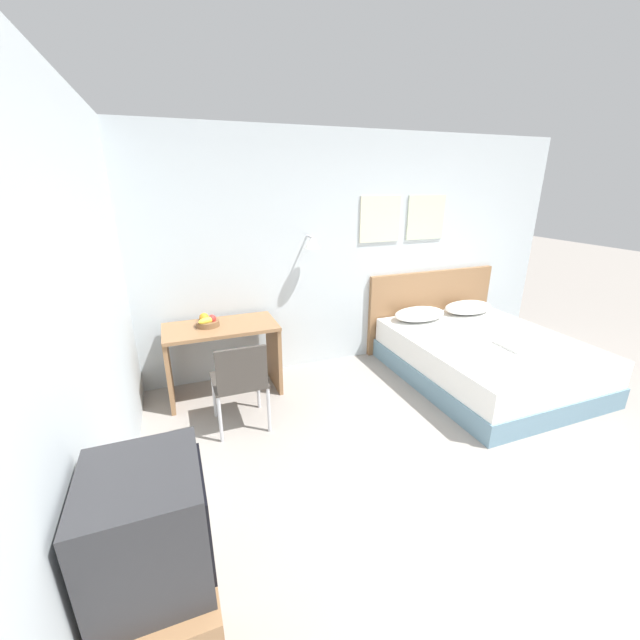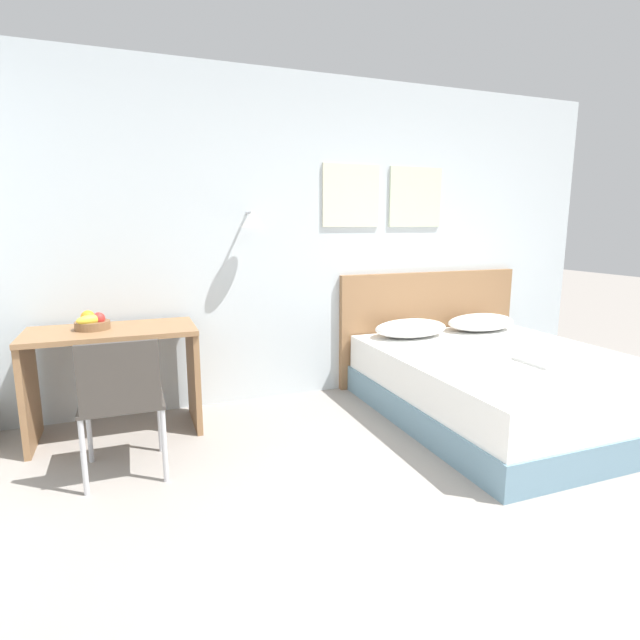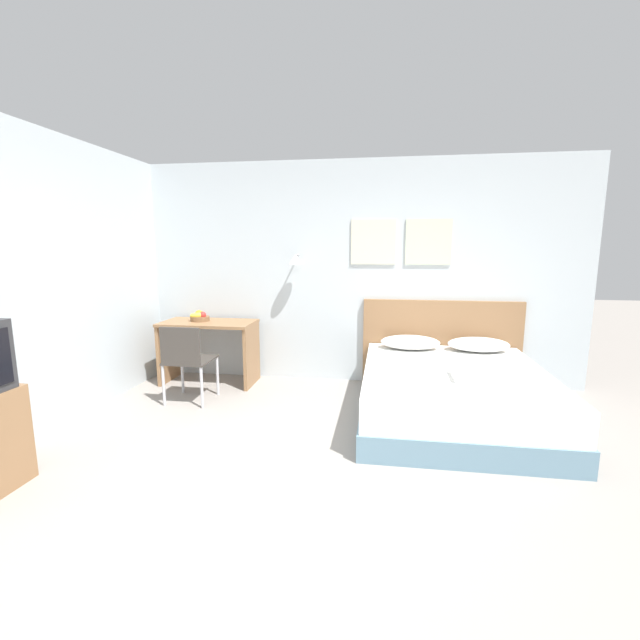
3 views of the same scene
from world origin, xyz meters
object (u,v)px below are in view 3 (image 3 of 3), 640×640
object	(u,v)px
folded_towel_near_foot	(471,376)
desk_chair	(186,357)
pillow_right	(478,345)
pillow_left	(410,342)
bed	(453,394)
headboard	(441,343)
desk	(209,341)
fruit_bowl	(200,317)

from	to	relation	value
folded_towel_near_foot	desk_chair	size ratio (longest dim) A/B	0.39
pillow_right	folded_towel_near_foot	bearing A→B (deg)	-104.35
pillow_left	pillow_right	size ratio (longest dim) A/B	1.00
bed	headboard	distance (m)	1.07
folded_towel_near_foot	desk	xyz separation A→B (m)	(-2.86, 1.03, -0.01)
pillow_left	folded_towel_near_foot	size ratio (longest dim) A/B	1.99
desk	desk_chair	distance (m)	0.72
pillow_left	pillow_right	world-z (taller)	same
pillow_right	folded_towel_near_foot	distance (m)	1.10
bed	pillow_left	distance (m)	0.91
desk_chair	pillow_right	bearing A→B (deg)	13.76
desk	desk_chair	xyz separation A→B (m)	(0.05, -0.72, -0.01)
pillow_right	desk_chair	xyz separation A→B (m)	(-3.08, -0.75, -0.07)
headboard	bed	bearing A→B (deg)	-90.00
pillow_left	pillow_right	distance (m)	0.74
pillow_left	folded_towel_near_foot	xyz separation A→B (m)	(0.47, -1.07, -0.05)
pillow_left	desk_chair	distance (m)	2.46
headboard	fruit_bowl	xyz separation A→B (m)	(-2.88, -0.28, 0.29)
pillow_right	fruit_bowl	xyz separation A→B (m)	(-3.25, -0.01, 0.23)
folded_towel_near_foot	desk_chair	bearing A→B (deg)	173.67
pillow_right	desk_chair	distance (m)	3.17
headboard	desk	distance (m)	2.78
pillow_right	desk_chair	bearing A→B (deg)	-166.24
bed	desk	distance (m)	2.87
bed	folded_towel_near_foot	world-z (taller)	folded_towel_near_foot
bed	pillow_right	distance (m)	0.91
folded_towel_near_foot	headboard	bearing A→B (deg)	94.20
pillow_left	fruit_bowl	distance (m)	2.52
desk	pillow_right	bearing A→B (deg)	0.66
pillow_left	bed	bearing A→B (deg)	-64.05
bed	desk_chair	world-z (taller)	desk_chair
desk_chair	pillow_left	bearing A→B (deg)	17.89
bed	desk_chair	bearing A→B (deg)	179.82
headboard	pillow_right	distance (m)	0.47
bed	folded_towel_near_foot	bearing A→B (deg)	-71.98
bed	pillow_right	size ratio (longest dim) A/B	3.05
pillow_left	desk	bearing A→B (deg)	-179.13
pillow_left	fruit_bowl	size ratio (longest dim) A/B	2.93
pillow_right	folded_towel_near_foot	world-z (taller)	pillow_right
desk	headboard	bearing A→B (deg)	6.46
folded_towel_near_foot	bed	bearing A→B (deg)	108.02
headboard	fruit_bowl	distance (m)	2.91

